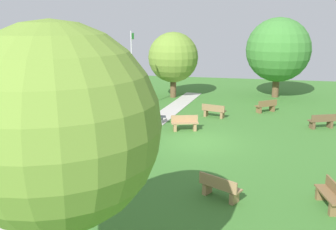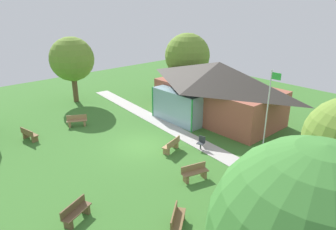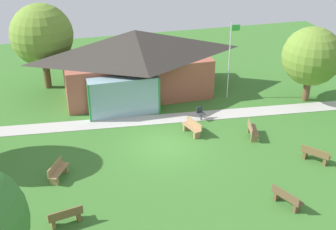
{
  "view_description": "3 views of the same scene",
  "coord_description": "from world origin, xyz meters",
  "px_view_note": "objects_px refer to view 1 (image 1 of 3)",
  "views": [
    {
      "loc": [
        -17.93,
        -2.4,
        5.97
      ],
      "look_at": [
        -0.08,
        1.43,
        1.34
      ],
      "focal_mm": 40.13,
      "sensor_mm": 36.0,
      "label": 1
    },
    {
      "loc": [
        14.74,
        -10.97,
        9.08
      ],
      "look_at": [
        -0.59,
        2.81,
        1.28
      ],
      "focal_mm": 32.81,
      "sensor_mm": 36.0,
      "label": 2
    },
    {
      "loc": [
        -5.54,
        -20.75,
        12.8
      ],
      "look_at": [
        0.6,
        1.69,
        1.02
      ],
      "focal_mm": 47.22,
      "sensor_mm": 36.0,
      "label": 3
    }
  ],
  "objects_px": {
    "pavilion": "(55,90)",
    "patio_chair_lawn_spare": "(161,117)",
    "bench_front_left": "(331,196)",
    "bench_mid_right": "(214,111)",
    "bench_front_right": "(322,122)",
    "tree_east_hedge": "(173,57)",
    "bench_mid_left": "(220,188)",
    "bench_rear_near_path": "(185,123)",
    "flagpole": "(132,67)",
    "bench_lawn_far_right": "(266,106)",
    "tree_far_east": "(278,50)",
    "tree_west_hedge": "(57,128)"
  },
  "relations": [
    {
      "from": "pavilion",
      "to": "patio_chair_lawn_spare",
      "type": "distance_m",
      "value": 6.22
    },
    {
      "from": "bench_front_left",
      "to": "bench_mid_right",
      "type": "xyz_separation_m",
      "value": [
        10.96,
        4.84,
        0.0
      ]
    },
    {
      "from": "bench_front_right",
      "to": "tree_east_hedge",
      "type": "relative_size",
      "value": 0.3
    },
    {
      "from": "bench_front_left",
      "to": "bench_front_right",
      "type": "xyz_separation_m",
      "value": [
        9.76,
        -1.38,
        0.0
      ]
    },
    {
      "from": "bench_mid_left",
      "to": "tree_east_hedge",
      "type": "height_order",
      "value": "tree_east_hedge"
    },
    {
      "from": "bench_rear_near_path",
      "to": "bench_mid_right",
      "type": "relative_size",
      "value": 1.0
    },
    {
      "from": "flagpole",
      "to": "patio_chair_lawn_spare",
      "type": "relative_size",
      "value": 6.16
    },
    {
      "from": "bench_mid_left",
      "to": "pavilion",
      "type": "bearing_deg",
      "value": 176.32
    },
    {
      "from": "bench_mid_right",
      "to": "bench_lawn_far_right",
      "type": "bearing_deg",
      "value": 48.36
    },
    {
      "from": "bench_front_right",
      "to": "bench_front_left",
      "type": "bearing_deg",
      "value": -120.69
    },
    {
      "from": "pavilion",
      "to": "bench_front_left",
      "type": "height_order",
      "value": "pavilion"
    },
    {
      "from": "bench_front_right",
      "to": "tree_far_east",
      "type": "height_order",
      "value": "tree_far_east"
    },
    {
      "from": "flagpole",
      "to": "tree_east_hedge",
      "type": "distance_m",
      "value": 5.33
    },
    {
      "from": "bench_rear_near_path",
      "to": "patio_chair_lawn_spare",
      "type": "bearing_deg",
      "value": -49.99
    },
    {
      "from": "patio_chair_lawn_spare",
      "to": "tree_east_hedge",
      "type": "distance_m",
      "value": 8.41
    },
    {
      "from": "flagpole",
      "to": "bench_front_left",
      "type": "height_order",
      "value": "flagpole"
    },
    {
      "from": "bench_front_left",
      "to": "bench_lawn_far_right",
      "type": "distance_m",
      "value": 13.15
    },
    {
      "from": "bench_front_right",
      "to": "tree_east_hedge",
      "type": "bearing_deg",
      "value": 122.57
    },
    {
      "from": "bench_lawn_far_right",
      "to": "bench_mid_left",
      "type": "xyz_separation_m",
      "value": [
        -13.2,
        2.03,
        0.0
      ]
    },
    {
      "from": "flagpole",
      "to": "tree_east_hedge",
      "type": "relative_size",
      "value": 1.04
    },
    {
      "from": "tree_west_hedge",
      "to": "bench_mid_left",
      "type": "bearing_deg",
      "value": -25.68
    },
    {
      "from": "bench_front_right",
      "to": "bench_lawn_far_right",
      "type": "bearing_deg",
      "value": 109.02
    },
    {
      "from": "bench_front_right",
      "to": "tree_east_hedge",
      "type": "xyz_separation_m",
      "value": [
        6.94,
        9.98,
        2.75
      ]
    },
    {
      "from": "tree_west_hedge",
      "to": "tree_east_hedge",
      "type": "distance_m",
      "value": 22.67
    },
    {
      "from": "bench_rear_near_path",
      "to": "tree_far_east",
      "type": "distance_m",
      "value": 12.55
    },
    {
      "from": "bench_rear_near_path",
      "to": "patio_chair_lawn_spare",
      "type": "relative_size",
      "value": 1.82
    },
    {
      "from": "bench_rear_near_path",
      "to": "tree_far_east",
      "type": "xyz_separation_m",
      "value": [
        10.79,
        -5.49,
        3.32
      ]
    },
    {
      "from": "flagpole",
      "to": "bench_front_right",
      "type": "relative_size",
      "value": 3.41
    },
    {
      "from": "bench_front_right",
      "to": "bench_mid_right",
      "type": "height_order",
      "value": "same"
    },
    {
      "from": "flagpole",
      "to": "bench_mid_left",
      "type": "distance_m",
      "value": 13.87
    },
    {
      "from": "pavilion",
      "to": "bench_mid_right",
      "type": "distance_m",
      "value": 9.73
    },
    {
      "from": "pavilion",
      "to": "bench_front_right",
      "type": "xyz_separation_m",
      "value": [
        4.06,
        -14.16,
        -1.98
      ]
    },
    {
      "from": "bench_front_right",
      "to": "tree_west_hedge",
      "type": "bearing_deg",
      "value": -138.94
    },
    {
      "from": "bench_lawn_far_right",
      "to": "tree_west_hedge",
      "type": "relative_size",
      "value": 0.24
    },
    {
      "from": "bench_mid_left",
      "to": "tree_west_hedge",
      "type": "height_order",
      "value": "tree_west_hedge"
    },
    {
      "from": "tree_far_east",
      "to": "tree_east_hedge",
      "type": "relative_size",
      "value": 1.22
    },
    {
      "from": "bench_mid_right",
      "to": "pavilion",
      "type": "bearing_deg",
      "value": -130.75
    },
    {
      "from": "tree_far_east",
      "to": "bench_lawn_far_right",
      "type": "bearing_deg",
      "value": 170.63
    },
    {
      "from": "bench_front_left",
      "to": "tree_east_hedge",
      "type": "bearing_deg",
      "value": 15.64
    },
    {
      "from": "patio_chair_lawn_spare",
      "to": "tree_far_east",
      "type": "xyz_separation_m",
      "value": [
        9.73,
        -7.09,
        3.3
      ]
    },
    {
      "from": "bench_mid_left",
      "to": "tree_far_east",
      "type": "height_order",
      "value": "tree_far_east"
    },
    {
      "from": "pavilion",
      "to": "bench_lawn_far_right",
      "type": "relative_size",
      "value": 7.41
    },
    {
      "from": "bench_front_left",
      "to": "tree_far_east",
      "type": "bearing_deg",
      "value": -9.6
    },
    {
      "from": "tree_east_hedge",
      "to": "pavilion",
      "type": "bearing_deg",
      "value": 159.22
    },
    {
      "from": "bench_lawn_far_right",
      "to": "patio_chair_lawn_spare",
      "type": "xyz_separation_m",
      "value": [
        -4.27,
        6.19,
        0.01
      ]
    },
    {
      "from": "bench_rear_near_path",
      "to": "flagpole",
      "type": "bearing_deg",
      "value": -59.4
    },
    {
      "from": "tree_west_hedge",
      "to": "bench_front_right",
      "type": "bearing_deg",
      "value": -26.29
    },
    {
      "from": "bench_rear_near_path",
      "to": "patio_chair_lawn_spare",
      "type": "xyz_separation_m",
      "value": [
        1.07,
        1.6,
        0.01
      ]
    },
    {
      "from": "bench_rear_near_path",
      "to": "bench_lawn_far_right",
      "type": "xyz_separation_m",
      "value": [
        5.34,
        -4.59,
        0.0
      ]
    },
    {
      "from": "bench_front_left",
      "to": "bench_front_right",
      "type": "distance_m",
      "value": 9.86
    }
  ]
}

